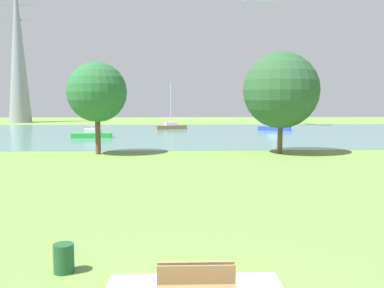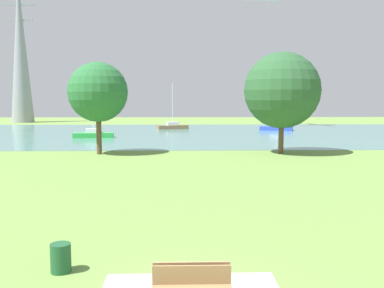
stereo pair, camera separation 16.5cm
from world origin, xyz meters
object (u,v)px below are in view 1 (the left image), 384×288
bench_facing_water (196,281)px  tree_east_far (97,92)px  tree_mid_shore (281,90)px  electricity_pylon (18,49)px  sailboat_brown (171,126)px  sailboat_blue (274,128)px  litter_bin (64,258)px  sailboat_green (92,134)px

bench_facing_water → tree_east_far: tree_east_far is taller
tree_mid_shore → electricity_pylon: bearing=128.4°
bench_facing_water → electricity_pylon: electricity_pylon is taller
sailboat_brown → electricity_pylon: bearing=146.3°
tree_east_far → electricity_pylon: electricity_pylon is taller
sailboat_blue → litter_bin: bearing=-108.5°
sailboat_brown → sailboat_green: bearing=-122.1°
sailboat_brown → tree_east_far: (-5.78, -30.72, 4.83)m
tree_mid_shore → electricity_pylon: 65.74m
tree_east_far → tree_mid_shore: 15.73m
bench_facing_water → sailboat_brown: size_ratio=0.25×
bench_facing_water → tree_mid_shore: tree_mid_shore is taller
litter_bin → sailboat_green: (-7.31, 41.44, 0.05)m
bench_facing_water → electricity_pylon: bearing=112.1°
sailboat_green → electricity_pylon: size_ratio=0.20×
litter_bin → sailboat_blue: 55.60m
sailboat_green → tree_mid_shore: (19.35, -15.77, 5.02)m
litter_bin → sailboat_brown: (2.09, 56.40, 0.07)m
sailboat_brown → tree_mid_shore: (9.95, -30.73, 5.00)m
sailboat_brown → tree_east_far: size_ratio=0.92×
bench_facing_water → sailboat_blue: 56.28m
sailboat_brown → tree_east_far: bearing=-100.7°
litter_bin → bench_facing_water: bearing=-26.3°
tree_mid_shore → tree_east_far: bearing=180.0°
sailboat_brown → sailboat_blue: 15.97m
bench_facing_water → sailboat_green: bearing=104.1°
litter_bin → sailboat_blue: (17.63, 52.74, 0.06)m
sailboat_green → tree_east_far: 16.88m
tree_east_far → electricity_pylon: 57.45m
litter_bin → tree_east_far: (-3.69, 25.68, 4.90)m
sailboat_green → sailboat_brown: size_ratio=0.79×
litter_bin → sailboat_brown: bearing=87.9°
tree_east_far → electricity_pylon: size_ratio=0.27×
tree_east_far → tree_mid_shore: size_ratio=0.90×
sailboat_brown → bench_facing_water: bearing=-88.6°
tree_east_far → sailboat_green: bearing=102.9°
sailboat_blue → tree_east_far: size_ratio=0.87×
sailboat_green → tree_east_far: size_ratio=0.72×
tree_mid_shore → litter_bin: bearing=-115.1°
sailboat_brown → sailboat_blue: bearing=-13.3°
sailboat_brown → electricity_pylon: electricity_pylon is taller
sailboat_green → tree_east_far: tree_east_far is taller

